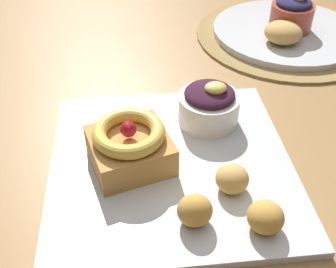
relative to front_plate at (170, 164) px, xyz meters
The scene contains 11 objects.
dining_table 0.16m from the front_plate, 89.27° to the left, with size 1.52×1.10×0.73m.
woven_placemat 0.44m from the front_plate, 51.84° to the left, with size 0.35×0.35×0.01m, color #997A47.
front_plate is the anchor object (origin of this frame).
cake_slice 0.06m from the front_plate, behind, with size 0.11×0.11×0.06m.
berry_ramekin 0.10m from the front_plate, 50.48° to the left, with size 0.08×0.08×0.07m.
fritter_front 0.09m from the front_plate, 39.08° to the right, with size 0.04×0.04×0.03m, color tan.
fritter_middle 0.10m from the front_plate, 80.54° to the right, with size 0.04×0.04×0.04m, color gold.
fritter_back 0.15m from the front_plate, 51.59° to the right, with size 0.04×0.04×0.03m, color gold.
back_plate 0.44m from the front_plate, 51.84° to the left, with size 0.29×0.29×0.01m, color silver.
back_ramekin 0.44m from the front_plate, 51.37° to the left, with size 0.08×0.08×0.07m.
back_pastry 0.38m from the front_plate, 50.31° to the left, with size 0.07×0.07×0.04m, color tan.
Camera 1 is at (-0.04, -0.51, 1.10)m, focal length 43.60 mm.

